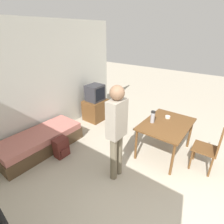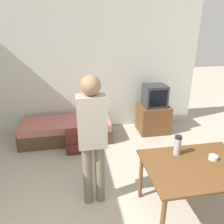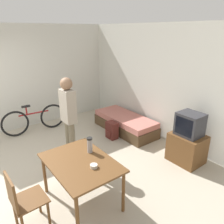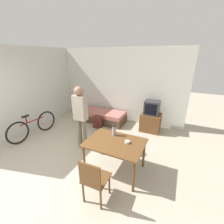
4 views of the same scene
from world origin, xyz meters
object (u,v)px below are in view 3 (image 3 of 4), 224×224
(tv, at_px, (188,141))
(backpack, at_px, (112,130))
(daybed, at_px, (125,123))
(mate_bowl, at_px, (94,166))
(wooden_chair, at_px, (22,199))
(person_standing, at_px, (69,114))
(dining_table, at_px, (81,166))
(bicycle, at_px, (35,119))
(thermos_flask, at_px, (90,144))

(tv, xyz_separation_m, backpack, (-1.73, -0.59, -0.25))
(daybed, relative_size, tv, 1.72)
(mate_bowl, bearing_deg, tv, 88.44)
(wooden_chair, bearing_deg, person_standing, 132.30)
(daybed, relative_size, dining_table, 1.49)
(daybed, xyz_separation_m, backpack, (0.13, -0.55, 0.00))
(tv, bearing_deg, bicycle, -148.74)
(dining_table, distance_m, wooden_chair, 0.88)
(thermos_flask, bearing_deg, tv, 77.45)
(dining_table, bearing_deg, wooden_chair, -89.96)
(wooden_chair, xyz_separation_m, bicycle, (-2.95, 1.15, -0.16))
(wooden_chair, distance_m, person_standing, 1.81)
(backpack, bearing_deg, tv, 18.82)
(daybed, bearing_deg, tv, 1.27)
(person_standing, xyz_separation_m, backpack, (-0.26, 1.25, -0.81))
(dining_table, bearing_deg, thermos_flask, 119.15)
(bicycle, distance_m, thermos_flask, 2.85)
(dining_table, relative_size, wooden_chair, 1.37)
(tv, relative_size, dining_table, 0.87)
(thermos_flask, bearing_deg, dining_table, -60.85)
(dining_table, relative_size, person_standing, 0.70)
(dining_table, bearing_deg, mate_bowl, 17.66)
(wooden_chair, height_order, backpack, wooden_chair)
(daybed, xyz_separation_m, thermos_flask, (1.42, -1.96, 0.66))
(wooden_chair, height_order, thermos_flask, thermos_flask)
(person_standing, height_order, mate_bowl, person_standing)
(bicycle, relative_size, backpack, 3.84)
(wooden_chair, relative_size, bicycle, 0.54)
(wooden_chair, bearing_deg, dining_table, 90.04)
(mate_bowl, bearing_deg, bicycle, 176.34)
(person_standing, bearing_deg, bicycle, -175.66)
(mate_bowl, bearing_deg, backpack, 136.51)
(wooden_chair, relative_size, thermos_flask, 3.49)
(mate_bowl, bearing_deg, person_standing, 166.51)
(tv, distance_m, mate_bowl, 2.20)
(person_standing, bearing_deg, wooden_chair, -47.70)
(daybed, distance_m, tv, 1.88)
(dining_table, bearing_deg, bicycle, 174.54)
(dining_table, relative_size, bicycle, 0.74)
(bicycle, xyz_separation_m, mate_bowl, (3.19, -0.20, 0.40))
(dining_table, height_order, bicycle, bicycle)
(person_standing, bearing_deg, tv, 51.30)
(daybed, relative_size, wooden_chair, 2.04)
(tv, relative_size, thermos_flask, 4.15)
(daybed, height_order, person_standing, person_standing)
(wooden_chair, bearing_deg, backpack, 119.44)
(dining_table, distance_m, bicycle, 2.97)
(daybed, bearing_deg, dining_table, -54.77)
(daybed, distance_m, person_standing, 2.01)
(mate_bowl, distance_m, backpack, 2.37)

